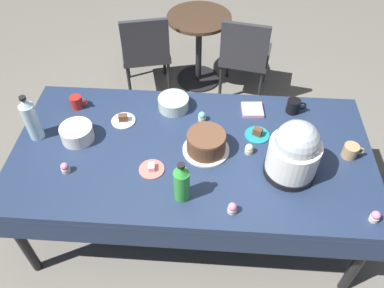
{
  "coord_description": "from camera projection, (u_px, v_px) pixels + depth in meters",
  "views": [
    {
      "loc": [
        0.11,
        -1.6,
        2.5
      ],
      "look_at": [
        0.0,
        0.0,
        0.8
      ],
      "focal_mm": 36.28,
      "sensor_mm": 36.0,
      "label": 1
    }
  ],
  "objects": [
    {
      "name": "cupcake_vanilla",
      "position": [
        249.0,
        149.0,
        2.33
      ],
      "size": [
        0.05,
        0.05,
        0.07
      ],
      "color": "beige",
      "rests_on": "potluck_table"
    },
    {
      "name": "maroon_chair_left",
      "position": [
        146.0,
        49.0,
        3.59
      ],
      "size": [
        0.53,
        0.53,
        0.85
      ],
      "color": "#333338",
      "rests_on": "ground"
    },
    {
      "name": "coffee_mug_red",
      "position": [
        77.0,
        102.0,
        2.61
      ],
      "size": [
        0.12,
        0.08,
        0.09
      ],
      "color": "#B2231E",
      "rests_on": "potluck_table"
    },
    {
      "name": "cupcake_lemon",
      "position": [
        232.0,
        208.0,
        2.04
      ],
      "size": [
        0.05,
        0.05,
        0.07
      ],
      "color": "beige",
      "rests_on": "potluck_table"
    },
    {
      "name": "dessert_plate_teal",
      "position": [
        257.0,
        134.0,
        2.45
      ],
      "size": [
        0.16,
        0.16,
        0.06
      ],
      "color": "teal",
      "rests_on": "potluck_table"
    },
    {
      "name": "soda_bottle_lime_soda",
      "position": [
        182.0,
        182.0,
        2.04
      ],
      "size": [
        0.09,
        0.09,
        0.27
      ],
      "color": "green",
      "rests_on": "potluck_table"
    },
    {
      "name": "ceramic_snack_bowl",
      "position": [
        77.0,
        133.0,
        2.4
      ],
      "size": [
        0.2,
        0.2,
        0.1
      ],
      "primitive_type": "cylinder",
      "color": "silver",
      "rests_on": "potluck_table"
    },
    {
      "name": "dessert_plate_white",
      "position": [
        123.0,
        120.0,
        2.54
      ],
      "size": [
        0.16,
        0.16,
        0.05
      ],
      "color": "white",
      "rests_on": "potluck_table"
    },
    {
      "name": "soda_bottle_water",
      "position": [
        31.0,
        119.0,
        2.34
      ],
      "size": [
        0.09,
        0.09,
        0.32
      ],
      "color": "silver",
      "rests_on": "potluck_table"
    },
    {
      "name": "coffee_mug_tan",
      "position": [
        351.0,
        151.0,
        2.31
      ],
      "size": [
        0.13,
        0.09,
        0.08
      ],
      "color": "tan",
      "rests_on": "potluck_table"
    },
    {
      "name": "slow_cooker",
      "position": [
        294.0,
        152.0,
        2.12
      ],
      "size": [
        0.3,
        0.3,
        0.37
      ],
      "color": "black",
      "rests_on": "potluck_table"
    },
    {
      "name": "cupcake_rose",
      "position": [
        375.0,
        217.0,
        2.01
      ],
      "size": [
        0.05,
        0.05,
        0.07
      ],
      "color": "beige",
      "rests_on": "potluck_table"
    },
    {
      "name": "dessert_plate_coral",
      "position": [
        152.0,
        169.0,
        2.26
      ],
      "size": [
        0.15,
        0.15,
        0.04
      ],
      "color": "#E07266",
      "rests_on": "potluck_table"
    },
    {
      "name": "potluck_table",
      "position": [
        192.0,
        156.0,
        2.42
      ],
      "size": [
        2.2,
        1.1,
        0.75
      ],
      "color": "navy",
      "rests_on": "ground"
    },
    {
      "name": "cupcake_berry",
      "position": [
        65.0,
        168.0,
        2.23
      ],
      "size": [
        0.05,
        0.05,
        0.07
      ],
      "color": "beige",
      "rests_on": "potluck_table"
    },
    {
      "name": "coffee_mug_black",
      "position": [
        294.0,
        106.0,
        2.58
      ],
      "size": [
        0.13,
        0.09,
        0.1
      ],
      "color": "black",
      "rests_on": "potluck_table"
    },
    {
      "name": "round_cafe_table",
      "position": [
        199.0,
        37.0,
        3.71
      ],
      "size": [
        0.6,
        0.6,
        0.72
      ],
      "color": "#473323",
      "rests_on": "ground"
    },
    {
      "name": "cupcake_mint",
      "position": [
        202.0,
        117.0,
        2.53
      ],
      "size": [
        0.05,
        0.05,
        0.07
      ],
      "color": "beige",
      "rests_on": "potluck_table"
    },
    {
      "name": "frosted_layer_cake",
      "position": [
        206.0,
        143.0,
        2.32
      ],
      "size": [
        0.29,
        0.29,
        0.14
      ],
      "color": "silver",
      "rests_on": "potluck_table"
    },
    {
      "name": "paper_napkin_stack",
      "position": [
        252.0,
        110.0,
        2.6
      ],
      "size": [
        0.15,
        0.15,
        0.02
      ],
      "primitive_type": "cube",
      "rotation": [
        0.0,
        0.0,
        0.07
      ],
      "color": "pink",
      "rests_on": "potluck_table"
    },
    {
      "name": "ground",
      "position": [
        192.0,
        217.0,
        2.92
      ],
      "size": [
        9.0,
        9.0,
        0.0
      ],
      "primitive_type": "plane",
      "color": "slate"
    },
    {
      "name": "maroon_chair_right",
      "position": [
        245.0,
        53.0,
        3.55
      ],
      "size": [
        0.51,
        0.51,
        0.85
      ],
      "color": "#333338",
      "rests_on": "ground"
    },
    {
      "name": "glass_salad_bowl",
      "position": [
        173.0,
        103.0,
        2.61
      ],
      "size": [
        0.21,
        0.21,
        0.08
      ],
      "primitive_type": "cylinder",
      "color": "#B2C6BC",
      "rests_on": "potluck_table"
    }
  ]
}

